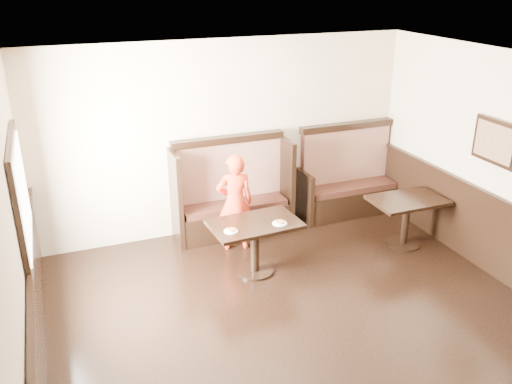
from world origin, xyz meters
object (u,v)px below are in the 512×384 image
booth_neighbor (348,184)px  child (235,203)px  table_neighbor (407,210)px  table_main (255,234)px  booth_main (232,199)px

booth_neighbor → child: size_ratio=1.19×
table_neighbor → child: size_ratio=0.73×
booth_neighbor → table_main: (-2.06, -1.22, 0.07)m
table_neighbor → booth_main: bearing=149.1°
child → booth_neighbor: bearing=-156.6°
booth_main → table_main: bearing=-95.3°
booth_neighbor → table_neighbor: booth_neighbor is taller
table_main → child: (-0.01, 0.72, 0.15)m
booth_main → table_neighbor: size_ratio=1.72×
booth_main → booth_neighbor: 1.95m
table_neighbor → child: (-2.27, 0.78, 0.16)m
table_main → table_neighbor: table_main is taller
booth_neighbor → table_main: 2.40m
table_main → child: size_ratio=0.83×
table_main → table_neighbor: (2.26, -0.06, -0.02)m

